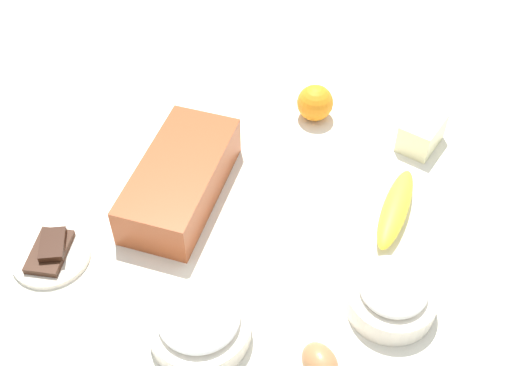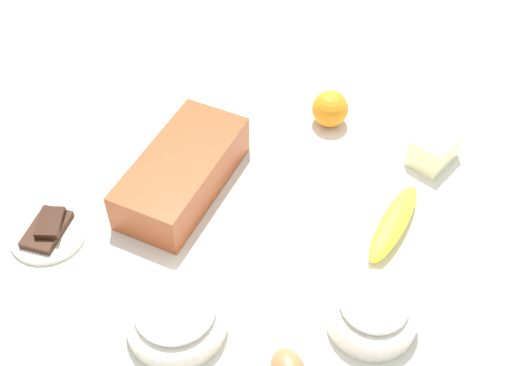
% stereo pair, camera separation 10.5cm
% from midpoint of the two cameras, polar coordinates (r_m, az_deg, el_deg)
% --- Properties ---
extents(ground_plane, '(2.40, 2.40, 0.02)m').
position_cam_midpoint_polar(ground_plane, '(1.18, -2.54, -1.77)').
color(ground_plane, silver).
extents(loaf_pan, '(0.29, 0.14, 0.08)m').
position_cam_midpoint_polar(loaf_pan, '(1.16, -9.18, 0.25)').
color(loaf_pan, '#9E4723').
rests_on(loaf_pan, ground_plane).
extents(flour_bowl, '(0.14, 0.14, 0.07)m').
position_cam_midpoint_polar(flour_bowl, '(1.02, 8.85, -9.85)').
color(flour_bowl, silver).
rests_on(flour_bowl, ground_plane).
extents(sugar_bowl, '(0.15, 0.15, 0.07)m').
position_cam_midpoint_polar(sugar_bowl, '(1.00, -8.03, -12.13)').
color(sugar_bowl, silver).
rests_on(sugar_bowl, ground_plane).
extents(banana, '(0.19, 0.05, 0.04)m').
position_cam_midpoint_polar(banana, '(1.15, 9.50, -2.33)').
color(banana, yellow).
rests_on(banana, ground_plane).
extents(orange_fruit, '(0.07, 0.07, 0.07)m').
position_cam_midpoint_polar(orange_fruit, '(1.31, 2.87, 6.88)').
color(orange_fruit, orange).
rests_on(orange_fruit, ground_plane).
extents(butter_block, '(0.10, 0.08, 0.06)m').
position_cam_midpoint_polar(butter_block, '(1.28, 11.94, 4.20)').
color(butter_block, '#F4EDB2').
rests_on(butter_block, ground_plane).
extents(egg_near_butter, '(0.08, 0.08, 0.05)m').
position_cam_midpoint_polar(egg_near_butter, '(0.97, 2.40, -15.56)').
color(egg_near_butter, '#AA7245').
rests_on(egg_near_butter, ground_plane).
extents(chocolate_plate, '(0.13, 0.13, 0.03)m').
position_cam_midpoint_polar(chocolate_plate, '(1.15, -19.94, -5.92)').
color(chocolate_plate, silver).
rests_on(chocolate_plate, ground_plane).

